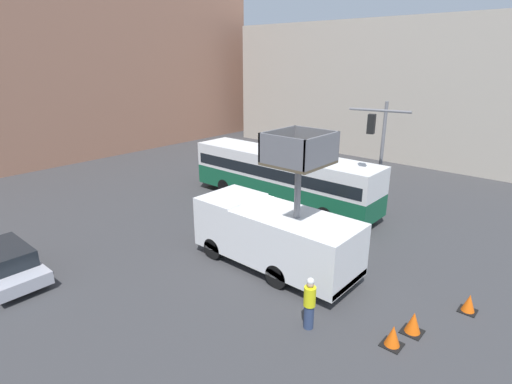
{
  "coord_description": "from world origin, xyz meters",
  "views": [
    {
      "loc": [
        -12.33,
        -9.81,
        8.21
      ],
      "look_at": [
        -0.84,
        0.22,
        3.03
      ],
      "focal_mm": 28.0,
      "sensor_mm": 36.0,
      "label": 1
    }
  ],
  "objects_px": {
    "traffic_light_pole": "(378,143)",
    "traffic_cone_far_side": "(469,304)",
    "road_worker_directing": "(291,222)",
    "utility_truck": "(275,233)",
    "traffic_cone_near_truck": "(393,336)",
    "parked_car_curbside": "(3,262)",
    "traffic_cone_mid_road": "(413,323)",
    "city_bus": "(282,174)",
    "road_worker_near_truck": "(309,303)"
  },
  "relations": [
    {
      "from": "road_worker_directing",
      "to": "parked_car_curbside",
      "type": "distance_m",
      "value": 11.91
    },
    {
      "from": "utility_truck",
      "to": "traffic_cone_mid_road",
      "type": "distance_m",
      "value": 5.99
    },
    {
      "from": "utility_truck",
      "to": "traffic_cone_far_side",
      "type": "relative_size",
      "value": 10.8
    },
    {
      "from": "utility_truck",
      "to": "parked_car_curbside",
      "type": "height_order",
      "value": "utility_truck"
    },
    {
      "from": "city_bus",
      "to": "road_worker_directing",
      "type": "xyz_separation_m",
      "value": [
        -3.65,
        -3.34,
        -0.91
      ]
    },
    {
      "from": "traffic_cone_near_truck",
      "to": "parked_car_curbside",
      "type": "distance_m",
      "value": 14.37
    },
    {
      "from": "traffic_cone_far_side",
      "to": "parked_car_curbside",
      "type": "relative_size",
      "value": 0.14
    },
    {
      "from": "traffic_light_pole",
      "to": "traffic_cone_mid_road",
      "type": "height_order",
      "value": "traffic_light_pole"
    },
    {
      "from": "road_worker_near_truck",
      "to": "traffic_cone_near_truck",
      "type": "xyz_separation_m",
      "value": [
        0.95,
        -2.36,
        -0.58
      ]
    },
    {
      "from": "utility_truck",
      "to": "road_worker_near_truck",
      "type": "xyz_separation_m",
      "value": [
        -2.33,
        -3.26,
        -0.64
      ]
    },
    {
      "from": "road_worker_near_truck",
      "to": "traffic_cone_mid_road",
      "type": "xyz_separation_m",
      "value": [
        1.95,
        -2.6,
        -0.56
      ]
    },
    {
      "from": "road_worker_near_truck",
      "to": "road_worker_directing",
      "type": "relative_size",
      "value": 1.03
    },
    {
      "from": "city_bus",
      "to": "road_worker_near_truck",
      "type": "xyz_separation_m",
      "value": [
        -8.52,
        -7.66,
        -0.88
      ]
    },
    {
      "from": "road_worker_directing",
      "to": "traffic_cone_near_truck",
      "type": "bearing_deg",
      "value": 71.21
    },
    {
      "from": "utility_truck",
      "to": "traffic_cone_mid_road",
      "type": "bearing_deg",
      "value": -93.74
    },
    {
      "from": "traffic_cone_far_side",
      "to": "parked_car_curbside",
      "type": "xyz_separation_m",
      "value": [
        -9.54,
        14.2,
        0.4
      ]
    },
    {
      "from": "traffic_light_pole",
      "to": "parked_car_curbside",
      "type": "distance_m",
      "value": 17.55
    },
    {
      "from": "city_bus",
      "to": "road_worker_directing",
      "type": "relative_size",
      "value": 6.72
    },
    {
      "from": "road_worker_near_truck",
      "to": "parked_car_curbside",
      "type": "relative_size",
      "value": 0.38
    },
    {
      "from": "traffic_cone_mid_road",
      "to": "traffic_cone_far_side",
      "type": "relative_size",
      "value": 1.12
    },
    {
      "from": "traffic_cone_far_side",
      "to": "traffic_cone_mid_road",
      "type": "bearing_deg",
      "value": 156.56
    },
    {
      "from": "road_worker_directing",
      "to": "traffic_cone_mid_road",
      "type": "relative_size",
      "value": 2.44
    },
    {
      "from": "parked_car_curbside",
      "to": "road_worker_near_truck",
      "type": "bearing_deg",
      "value": -63.59
    },
    {
      "from": "parked_car_curbside",
      "to": "traffic_cone_mid_road",
      "type": "bearing_deg",
      "value": -61.34
    },
    {
      "from": "utility_truck",
      "to": "traffic_cone_near_truck",
      "type": "height_order",
      "value": "utility_truck"
    },
    {
      "from": "city_bus",
      "to": "parked_car_curbside",
      "type": "bearing_deg",
      "value": 82.38
    },
    {
      "from": "traffic_cone_mid_road",
      "to": "utility_truck",
      "type": "bearing_deg",
      "value": 86.26
    },
    {
      "from": "road_worker_directing",
      "to": "city_bus",
      "type": "bearing_deg",
      "value": -125.99
    },
    {
      "from": "traffic_cone_far_side",
      "to": "parked_car_curbside",
      "type": "bearing_deg",
      "value": 123.9
    },
    {
      "from": "road_worker_directing",
      "to": "parked_car_curbside",
      "type": "xyz_separation_m",
      "value": [
        -10.12,
        6.27,
        -0.16
      ]
    },
    {
      "from": "city_bus",
      "to": "parked_car_curbside",
      "type": "xyz_separation_m",
      "value": [
        -13.77,
        2.93,
        -1.08
      ]
    },
    {
      "from": "traffic_cone_near_truck",
      "to": "road_worker_directing",
      "type": "bearing_deg",
      "value": 59.62
    },
    {
      "from": "utility_truck",
      "to": "traffic_cone_far_side",
      "type": "height_order",
      "value": "utility_truck"
    },
    {
      "from": "road_worker_directing",
      "to": "traffic_cone_far_side",
      "type": "bearing_deg",
      "value": 97.37
    },
    {
      "from": "utility_truck",
      "to": "parked_car_curbside",
      "type": "xyz_separation_m",
      "value": [
        -7.59,
        7.33,
        -0.84
      ]
    },
    {
      "from": "traffic_cone_far_side",
      "to": "parked_car_curbside",
      "type": "distance_m",
      "value": 17.11
    },
    {
      "from": "traffic_cone_near_truck",
      "to": "traffic_cone_mid_road",
      "type": "bearing_deg",
      "value": -13.09
    },
    {
      "from": "traffic_light_pole",
      "to": "traffic_cone_far_side",
      "type": "height_order",
      "value": "traffic_light_pole"
    },
    {
      "from": "traffic_light_pole",
      "to": "parked_car_curbside",
      "type": "height_order",
      "value": "traffic_light_pole"
    },
    {
      "from": "traffic_cone_near_truck",
      "to": "parked_car_curbside",
      "type": "bearing_deg",
      "value": 115.6
    },
    {
      "from": "road_worker_directing",
      "to": "utility_truck",
      "type": "bearing_deg",
      "value": 34.26
    },
    {
      "from": "traffic_light_pole",
      "to": "traffic_cone_far_side",
      "type": "distance_m",
      "value": 9.35
    },
    {
      "from": "traffic_cone_near_truck",
      "to": "traffic_cone_far_side",
      "type": "height_order",
      "value": "traffic_cone_near_truck"
    },
    {
      "from": "utility_truck",
      "to": "traffic_cone_near_truck",
      "type": "bearing_deg",
      "value": -103.83
    },
    {
      "from": "traffic_cone_near_truck",
      "to": "parked_car_curbside",
      "type": "relative_size",
      "value": 0.14
    },
    {
      "from": "utility_truck",
      "to": "traffic_cone_far_side",
      "type": "bearing_deg",
      "value": -74.17
    },
    {
      "from": "city_bus",
      "to": "traffic_light_pole",
      "type": "xyz_separation_m",
      "value": [
        1.54,
        -4.95,
        2.28
      ]
    },
    {
      "from": "traffic_cone_far_side",
      "to": "traffic_cone_near_truck",
      "type": "bearing_deg",
      "value": 159.54
    },
    {
      "from": "traffic_light_pole",
      "to": "traffic_cone_mid_road",
      "type": "distance_m",
      "value": 10.38
    },
    {
      "from": "road_worker_near_truck",
      "to": "traffic_cone_far_side",
      "type": "relative_size",
      "value": 2.82
    }
  ]
}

